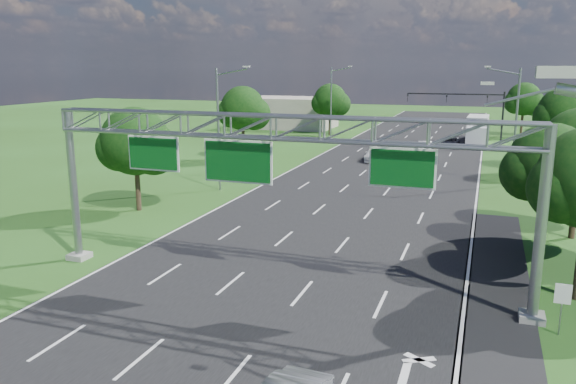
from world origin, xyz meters
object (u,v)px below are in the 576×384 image
at_px(regulatory_sign, 563,299).
at_px(traffic_signal, 474,106).
at_px(box_truck, 477,130).
at_px(sign_gantry, 275,141).

distance_m(regulatory_sign, traffic_signal, 54.37).
xyz_separation_m(traffic_signal, box_truck, (0.52, 3.97, -3.50)).
bearing_deg(box_truck, traffic_signal, -95.81).
relative_size(sign_gantry, traffic_signal, 1.92).
height_order(sign_gantry, box_truck, sign_gantry).
relative_size(traffic_signal, box_truck, 1.32).
distance_m(traffic_signal, box_truck, 5.32).
relative_size(regulatory_sign, box_truck, 0.23).
xyz_separation_m(sign_gantry, regulatory_sign, (12.07, -1.02, -5.38)).
height_order(traffic_signal, box_truck, traffic_signal).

